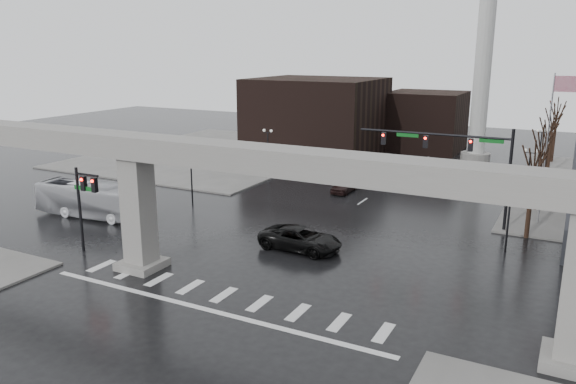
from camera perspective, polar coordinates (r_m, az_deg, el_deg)
name	(u,v)px	position (r m, az deg, el deg)	size (l,w,h in m)	color
ground	(233,289)	(33.89, -5.58, -9.73)	(160.00, 160.00, 0.00)	black
sidewalk_nw	(217,153)	(76.58, -7.25, 3.96)	(28.00, 36.00, 0.15)	slate
elevated_guideway	(250,178)	(31.04, -3.93, 1.46)	(48.00, 2.60, 8.70)	gray
building_far_left	(316,117)	(75.09, 2.91, 7.65)	(16.00, 14.00, 10.00)	black
building_far_mid	(425,121)	(80.69, 13.76, 7.02)	(10.00, 10.00, 8.00)	black
smokestack	(484,52)	(72.63, 19.29, 13.26)	(3.60, 3.60, 30.00)	#BBBCB7
signal_mast_arm	(459,153)	(46.01, 17.00, 3.78)	(12.12, 0.43, 8.00)	black
signal_left_pole	(84,196)	(40.59, -19.99, -0.37)	(2.30, 0.30, 6.00)	black
flagpole_assembly	(552,132)	(48.22, 25.27, 5.54)	(2.06, 0.12, 12.00)	silver
lamp_right_0	(510,204)	(41.26, 21.62, -1.15)	(1.22, 0.32, 5.11)	black
lamp_right_1	(529,167)	(54.88, 23.29, 2.36)	(1.22, 0.32, 5.11)	black
lamp_right_2	(541,144)	(68.65, 24.29, 4.47)	(1.22, 0.32, 5.11)	black
lamp_left_0	(191,167)	(51.25, -9.83, 2.55)	(1.22, 0.32, 5.11)	black
lamp_left_1	(268,144)	(62.74, -2.07, 4.91)	(1.22, 0.32, 5.11)	black
lamp_left_2	(320,128)	(75.08, 3.24, 6.47)	(1.22, 0.32, 5.11)	black
tree_right_0	(530,202)	(45.23, 23.41, -0.92)	(1.09, 1.58, 7.50)	black
tree_right_1	(539,179)	(53.00, 24.14, 1.19)	(1.09, 1.61, 7.67)	black
tree_right_2	(545,162)	(60.83, 24.69, 2.76)	(1.10, 1.63, 7.85)	black
tree_right_3	(550,149)	(68.70, 25.11, 3.97)	(1.11, 1.66, 8.02)	black
tree_right_4	(554,138)	(76.59, 25.44, 4.93)	(1.12, 1.69, 8.19)	black
pickup_truck	(300,239)	(39.56, 1.27, -4.77)	(2.73, 5.92, 1.65)	black
city_bus	(93,200)	(49.75, -19.20, -0.76)	(2.50, 10.68, 2.97)	silver
far_car	(344,185)	(55.55, 5.72, 0.66)	(1.62, 4.02, 1.37)	black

